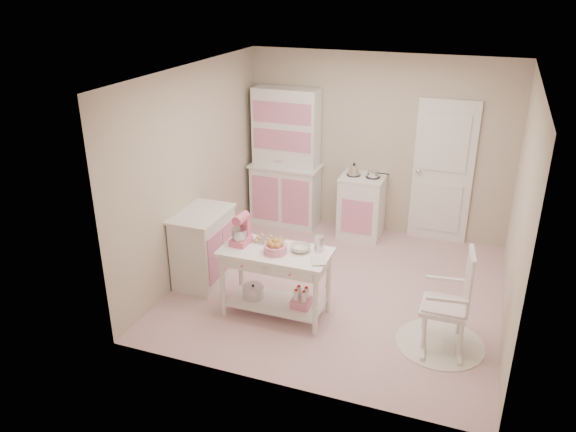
# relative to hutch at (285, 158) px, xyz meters

# --- Properties ---
(room_shell) EXTENTS (3.84, 3.84, 2.62)m
(room_shell) POSITION_rel_hutch_xyz_m (1.31, -1.66, 0.61)
(room_shell) COLOR #C87D84
(room_shell) RESTS_ON ground
(door) EXTENTS (0.82, 0.05, 2.04)m
(door) POSITION_rel_hutch_xyz_m (2.26, 0.21, -0.02)
(door) COLOR white
(door) RESTS_ON ground
(hutch) EXTENTS (1.06, 0.50, 2.08)m
(hutch) POSITION_rel_hutch_xyz_m (0.00, 0.00, 0.00)
(hutch) COLOR white
(hutch) RESTS_ON ground
(stove) EXTENTS (0.62, 0.57, 0.92)m
(stove) POSITION_rel_hutch_xyz_m (1.20, -0.05, -0.58)
(stove) COLOR white
(stove) RESTS_ON ground
(base_cabinet) EXTENTS (0.54, 0.84, 0.92)m
(base_cabinet) POSITION_rel_hutch_xyz_m (-0.32, -2.04, -0.58)
(base_cabinet) COLOR white
(base_cabinet) RESTS_ON ground
(lace_rug) EXTENTS (0.92, 0.92, 0.01)m
(lace_rug) POSITION_rel_hutch_xyz_m (2.62, -2.39, -1.03)
(lace_rug) COLOR white
(lace_rug) RESTS_ON ground
(rocking_chair) EXTENTS (0.57, 0.78, 1.10)m
(rocking_chair) POSITION_rel_hutch_xyz_m (2.62, -2.39, -0.49)
(rocking_chair) COLOR white
(rocking_chair) RESTS_ON ground
(work_table) EXTENTS (1.20, 0.60, 0.80)m
(work_table) POSITION_rel_hutch_xyz_m (0.80, -2.44, -0.64)
(work_table) COLOR white
(work_table) RESTS_ON ground
(stand_mixer) EXTENTS (0.22, 0.29, 0.34)m
(stand_mixer) POSITION_rel_hutch_xyz_m (0.38, -2.42, -0.07)
(stand_mixer) COLOR #E46083
(stand_mixer) RESTS_ON work_table
(cookie_tray) EXTENTS (0.34, 0.24, 0.02)m
(cookie_tray) POSITION_rel_hutch_xyz_m (0.65, -2.26, -0.23)
(cookie_tray) COLOR silver
(cookie_tray) RESTS_ON work_table
(bread_basket) EXTENTS (0.25, 0.25, 0.09)m
(bread_basket) POSITION_rel_hutch_xyz_m (0.82, -2.49, -0.19)
(bread_basket) COLOR pink
(bread_basket) RESTS_ON work_table
(mixing_bowl) EXTENTS (0.22, 0.22, 0.07)m
(mixing_bowl) POSITION_rel_hutch_xyz_m (1.06, -2.36, -0.21)
(mixing_bowl) COLOR silver
(mixing_bowl) RESTS_ON work_table
(metal_pitcher) EXTENTS (0.10, 0.10, 0.17)m
(metal_pitcher) POSITION_rel_hutch_xyz_m (1.24, -2.28, -0.16)
(metal_pitcher) COLOR silver
(metal_pitcher) RESTS_ON work_table
(recipe_book) EXTENTS (0.21, 0.24, 0.02)m
(recipe_book) POSITION_rel_hutch_xyz_m (1.25, -2.56, -0.23)
(recipe_book) COLOR silver
(recipe_book) RESTS_ON work_table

